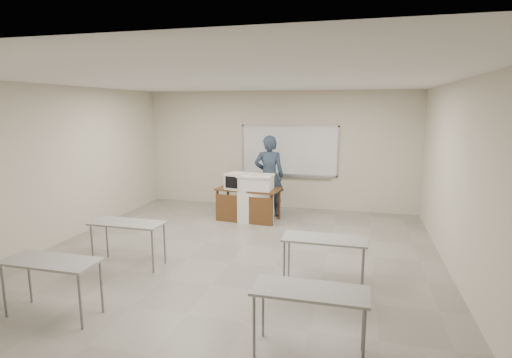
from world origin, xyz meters
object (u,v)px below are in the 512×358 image
(instructor_desk, at_px, (247,198))
(crt_monitor, at_px, (237,181))
(whiteboard, at_px, (289,151))
(keyboard, at_px, (261,175))
(podium, at_px, (256,198))
(mouse, at_px, (268,188))
(presenter, at_px, (269,176))
(laptop, at_px, (243,187))

(instructor_desk, relative_size, crt_monitor, 3.14)
(whiteboard, distance_m, keyboard, 1.67)
(crt_monitor, bearing_deg, podium, 16.30)
(whiteboard, xyz_separation_m, mouse, (-0.25, -1.32, -0.71))
(whiteboard, bearing_deg, podium, -108.81)
(podium, bearing_deg, whiteboard, 71.36)
(presenter, bearing_deg, crt_monitor, 35.98)
(crt_monitor, relative_size, laptop, 1.54)
(whiteboard, distance_m, mouse, 1.52)
(podium, xyz_separation_m, presenter, (0.18, 0.58, 0.42))
(instructor_desk, xyz_separation_m, mouse, (0.45, 0.16, 0.22))
(instructor_desk, xyz_separation_m, podium, (0.20, 0.01, 0.01))
(crt_monitor, relative_size, presenter, 0.23)
(podium, distance_m, crt_monitor, 0.59)
(instructor_desk, height_order, presenter, presenter)
(whiteboard, height_order, keyboard, whiteboard)
(presenter, bearing_deg, mouse, 91.80)
(whiteboard, relative_size, laptop, 8.44)
(crt_monitor, relative_size, keyboard, 0.93)
(podium, bearing_deg, crt_monitor, -176.69)
(whiteboard, distance_m, presenter, 1.07)
(keyboard, bearing_deg, podium, 123.03)
(instructor_desk, xyz_separation_m, crt_monitor, (-0.25, -0.01, 0.39))
(instructor_desk, height_order, keyboard, keyboard)
(whiteboard, distance_m, podium, 1.81)
(whiteboard, xyz_separation_m, podium, (-0.50, -1.47, -0.93))
(laptop, bearing_deg, instructor_desk, -4.97)
(presenter, bearing_deg, whiteboard, -117.94)
(mouse, height_order, keyboard, keyboard)
(podium, relative_size, mouse, 12.36)
(laptop, height_order, presenter, presenter)
(keyboard, distance_m, presenter, 0.71)
(mouse, relative_size, presenter, 0.05)
(crt_monitor, distance_m, laptop, 0.20)
(whiteboard, distance_m, instructor_desk, 1.89)
(keyboard, bearing_deg, instructor_desk, 144.47)
(whiteboard, distance_m, crt_monitor, 1.85)
(podium, relative_size, laptop, 3.71)
(laptop, distance_m, keyboard, 0.55)
(laptop, xyz_separation_m, presenter, (0.48, 0.61, 0.17))
(instructor_desk, distance_m, keyboard, 0.67)
(podium, relative_size, keyboard, 2.24)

